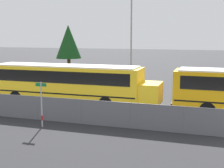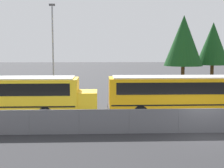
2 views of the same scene
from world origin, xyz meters
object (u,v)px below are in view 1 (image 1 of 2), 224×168
at_px(school_bus_1, 69,81).
at_px(tree_2, 68,42).
at_px(street_sign, 42,103).
at_px(light_pole, 131,36).

xyz_separation_m(school_bus_1, tree_2, (-7.66, 15.94, 2.61)).
bearing_deg(tree_2, street_sign, -68.20).
height_order(school_bus_1, street_sign, school_bus_1).
bearing_deg(street_sign, light_pole, 84.95).
bearing_deg(street_sign, tree_2, 111.80).
height_order(light_pole, tree_2, light_pole).
bearing_deg(light_pole, street_sign, -95.05).
distance_m(school_bus_1, street_sign, 6.05).
distance_m(street_sign, tree_2, 23.76).
relative_size(street_sign, light_pole, 0.27).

